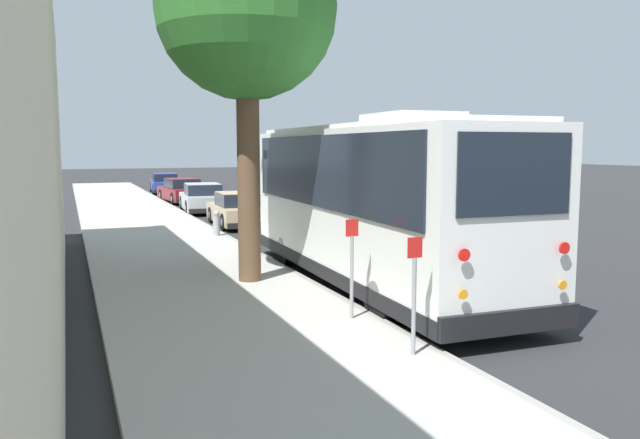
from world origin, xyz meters
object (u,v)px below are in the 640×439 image
object	(u,v)px
parked_sedan_tan	(238,210)
fire_hydrant	(216,223)
shuttle_bus	(372,196)
parked_sedan_silver	(203,199)
parked_sedan_blue	(165,184)
sign_post_near	(414,295)
parked_sedan_maroon	(182,191)
sign_post_far	(352,268)

from	to	relation	value
parked_sedan_tan	fire_hydrant	xyz separation A→B (m)	(-3.34, 1.59, -0.04)
shuttle_bus	parked_sedan_silver	xyz separation A→B (m)	(16.60, 0.26, -1.31)
parked_sedan_silver	parked_sedan_blue	bearing A→B (deg)	3.56
parked_sedan_tan	fire_hydrant	bearing A→B (deg)	156.67
shuttle_bus	fire_hydrant	xyz separation A→B (m)	(7.73, 1.63, -1.38)
shuttle_bus	parked_sedan_blue	distance (m)	29.92
sign_post_near	parked_sedan_maroon	bearing A→B (deg)	-3.15
parked_sedan_silver	parked_sedan_maroon	world-z (taller)	parked_sedan_silver
parked_sedan_maroon	sign_post_near	size ratio (longest dim) A/B	2.95
parked_sedan_maroon	fire_hydrant	size ratio (longest dim) A/B	5.91
sign_post_near	sign_post_far	world-z (taller)	sign_post_far
shuttle_bus	fire_hydrant	bearing A→B (deg)	13.72
shuttle_bus	sign_post_far	world-z (taller)	shuttle_bus
parked_sedan_silver	sign_post_far	bearing A→B (deg)	-179.89
parked_sedan_silver	fire_hydrant	size ratio (longest dim) A/B	5.40
parked_sedan_blue	sign_post_near	size ratio (longest dim) A/B	2.95
parked_sedan_silver	fire_hydrant	world-z (taller)	parked_sedan_silver
parked_sedan_silver	sign_post_near	xyz separation A→B (m)	(-21.31, 1.48, 0.37)
sign_post_far	fire_hydrant	xyz separation A→B (m)	(10.46, -0.11, -0.45)
parked_sedan_maroon	parked_sedan_blue	world-z (taller)	parked_sedan_maroon
parked_sedan_blue	sign_post_far	world-z (taller)	sign_post_far
shuttle_bus	parked_sedan_maroon	size ratio (longest dim) A/B	2.04
parked_sedan_silver	parked_sedan_maroon	xyz separation A→B (m)	(5.65, -0.01, -0.01)
shuttle_bus	sign_post_near	distance (m)	5.11
shuttle_bus	parked_sedan_tan	distance (m)	11.15
parked_sedan_blue	parked_sedan_silver	bearing A→B (deg)	-176.56
parked_sedan_silver	parked_sedan_tan	bearing A→B (deg)	-173.19
parked_sedan_tan	fire_hydrant	distance (m)	3.70
parked_sedan_tan	fire_hydrant	world-z (taller)	parked_sedan_tan
shuttle_bus	fire_hydrant	distance (m)	8.02
parked_sedan_blue	fire_hydrant	size ratio (longest dim) A/B	5.90
shuttle_bus	parked_sedan_tan	bearing A→B (deg)	2.01
parked_sedan_silver	sign_post_far	distance (m)	19.39
parked_sedan_tan	sign_post_near	size ratio (longest dim) A/B	2.58
shuttle_bus	parked_sedan_maroon	xyz separation A→B (m)	(22.24, 0.25, -1.32)
sign_post_near	sign_post_far	size ratio (longest dim) A/B	0.98
sign_post_near	sign_post_far	xyz separation A→B (m)	(1.98, 0.00, 0.01)
parked_sedan_tan	sign_post_near	xyz separation A→B (m)	(-15.79, 1.70, 0.39)
sign_post_far	parked_sedan_silver	bearing A→B (deg)	-4.37
shuttle_bus	sign_post_far	distance (m)	3.37
parked_sedan_silver	sign_post_far	xyz separation A→B (m)	(-19.33, 1.48, 0.38)
parked_sedan_silver	parked_sedan_blue	size ratio (longest dim) A/B	0.91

